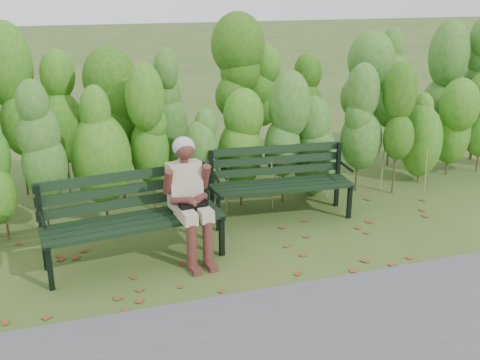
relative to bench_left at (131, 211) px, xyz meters
name	(u,v)px	position (x,y,z in m)	size (l,w,h in m)	color
ground	(249,249)	(1.33, -0.18, -0.58)	(80.00, 80.00, 0.00)	#2F531C
footpath	(334,359)	(1.33, -2.38, -0.58)	(60.00, 2.50, 0.01)	#474749
hedge_band	(207,113)	(1.33, 1.68, 0.67)	(11.04, 1.67, 2.42)	#47381E
leaf_litter	(228,256)	(1.03, -0.29, -0.58)	(5.96, 2.18, 0.01)	brown
bench_left	(131,211)	(0.00, 0.00, 0.00)	(2.04, 0.86, 0.99)	black
bench_right	(279,177)	(2.05, 0.69, -0.04)	(1.91, 0.77, 0.93)	black
seated_woman	(189,192)	(0.63, -0.13, 0.21)	(0.55, 0.81, 1.39)	#B5A18E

